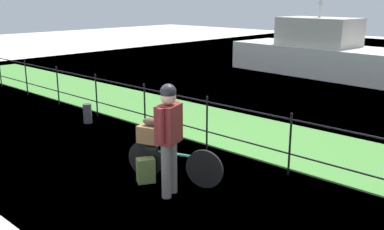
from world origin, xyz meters
The scene contains 10 objects.
ground_plane centered at (0.00, 0.00, 0.00)m, with size 60.00×60.00×0.00m, color beige.
grass_strip centered at (0.00, 3.35, 0.01)m, with size 27.00×2.40×0.03m, color #478438.
iron_fence centered at (0.00, 1.95, 0.62)m, with size 18.04×0.04×1.06m.
bicycle_main centered at (0.60, 0.45, 0.33)m, with size 1.58×0.58×0.61m.
wooden_crate centered at (0.24, 0.33, 0.75)m, with size 0.39×0.28×0.27m, color brown.
terrier_dog centered at (0.26, 0.34, 0.96)m, with size 0.32×0.22×0.18m.
cyclist_person centered at (0.91, 0.08, 1.00)m, with size 0.38×0.52×1.68m.
backpack_on_paving centered at (0.31, 0.14, 0.20)m, with size 0.28×0.18×0.40m, color olive.
mooring_bollard centered at (-3.27, 1.45, 0.23)m, with size 0.20×0.20×0.45m, color #38383D.
moored_boat_near centered at (-2.73, 11.44, 0.79)m, with size 6.72×2.93×3.72m.
Camera 1 is at (5.25, -4.05, 2.84)m, focal length 40.86 mm.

